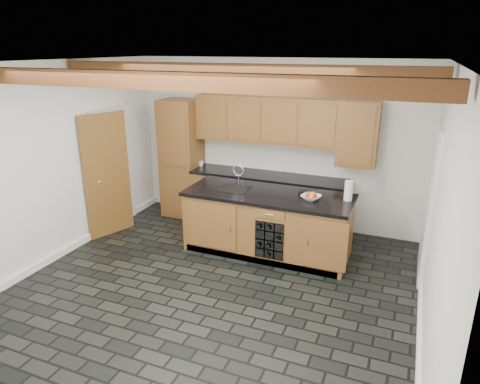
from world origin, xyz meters
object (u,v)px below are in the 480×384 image
at_px(island, 268,223).
at_px(paper_towel, 348,191).
at_px(kitchen_scale, 305,192).
at_px(fruit_bowl, 311,197).

bearing_deg(island, paper_towel, 8.04).
distance_m(island, kitchen_scale, 0.72).
bearing_deg(kitchen_scale, fruit_bowl, -76.09).
xyz_separation_m(island, paper_towel, (1.11, 0.16, 0.61)).
distance_m(fruit_bowl, paper_towel, 0.52).
height_order(island, kitchen_scale, kitchen_scale).
height_order(island, paper_towel, paper_towel).
bearing_deg(fruit_bowl, island, 179.01).
distance_m(kitchen_scale, paper_towel, 0.64).
bearing_deg(island, kitchen_scale, 21.93).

